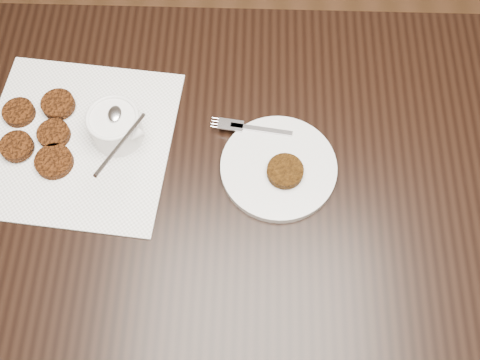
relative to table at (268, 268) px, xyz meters
name	(u,v)px	position (x,y,z in m)	size (l,w,h in m)	color
floor	(258,341)	(-0.01, -0.11, -0.38)	(4.00, 4.00, 0.00)	#58341E
table	(268,268)	(0.00, 0.00, 0.00)	(1.38, 0.88, 0.75)	black
napkin	(78,141)	(-0.37, 0.12, 0.38)	(0.34, 0.34, 0.00)	white
sauce_ramekin	(112,117)	(-0.29, 0.13, 0.44)	(0.12, 0.12, 0.13)	white
patty_cluster	(41,132)	(-0.43, 0.13, 0.39)	(0.22, 0.22, 0.02)	#59270B
plate_with_patty	(279,166)	(0.00, 0.07, 0.39)	(0.21, 0.21, 0.03)	silver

